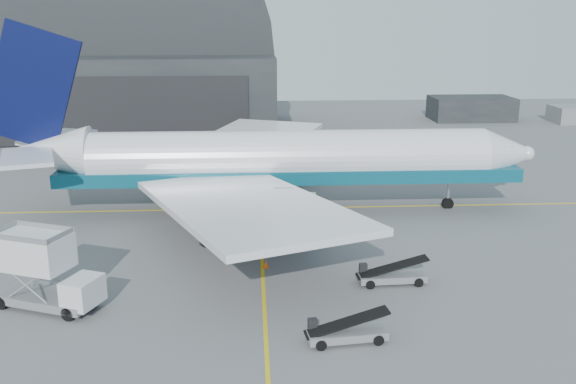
{
  "coord_description": "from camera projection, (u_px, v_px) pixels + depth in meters",
  "views": [
    {
      "loc": [
        -0.64,
        -38.47,
        17.74
      ],
      "look_at": [
        2.12,
        9.49,
        4.5
      ],
      "focal_mm": 40.0,
      "sensor_mm": 36.0,
      "label": 1
    }
  ],
  "objects": [
    {
      "name": "traffic_cone",
      "position": [
        266.0,
        264.0,
        46.66
      ],
      "size": [
        0.4,
        0.4,
        0.58
      ],
      "color": "#FF4D08",
      "rests_on": "ground"
    },
    {
      "name": "catering_truck",
      "position": [
        43.0,
        271.0,
        39.82
      ],
      "size": [
        7.34,
        4.93,
        4.74
      ],
      "rotation": [
        0.0,
        0.0,
        -0.39
      ],
      "color": "gray",
      "rests_on": "ground"
    },
    {
      "name": "distant_bldg_a",
      "position": [
        470.0,
        120.0,
        113.17
      ],
      "size": [
        14.0,
        8.0,
        4.0
      ],
      "primitive_type": "cube",
      "color": "black",
      "rests_on": "ground"
    },
    {
      "name": "ground",
      "position": [
        264.0,
        298.0,
        41.77
      ],
      "size": [
        200.0,
        200.0,
        0.0
      ],
      "primitive_type": "plane",
      "color": "#565659",
      "rests_on": "ground"
    },
    {
      "name": "hangar",
      "position": [
        114.0,
        70.0,
        100.53
      ],
      "size": [
        50.0,
        28.3,
        28.0
      ],
      "color": "black",
      "rests_on": "ground"
    },
    {
      "name": "belt_loader_b",
      "position": [
        391.0,
        276.0,
        43.83
      ],
      "size": [
        4.94,
        1.93,
        1.87
      ],
      "rotation": [
        0.0,
        0.0,
        0.05
      ],
      "color": "gray",
      "rests_on": "ground"
    },
    {
      "name": "distant_bldg_b",
      "position": [
        575.0,
        122.0,
        110.26
      ],
      "size": [
        8.0,
        6.0,
        2.8
      ],
      "primitive_type": "cube",
      "color": "gray",
      "rests_on": "ground"
    },
    {
      "name": "taxi_lines",
      "position": [
        261.0,
        234.0,
        53.96
      ],
      "size": [
        80.0,
        42.12,
        0.02
      ],
      "color": "gold",
      "rests_on": "ground"
    },
    {
      "name": "belt_loader_a",
      "position": [
        346.0,
        332.0,
        36.01
      ],
      "size": [
        4.88,
        2.14,
        1.83
      ],
      "rotation": [
        0.0,
        0.0,
        0.12
      ],
      "color": "gray",
      "rests_on": "ground"
    },
    {
      "name": "airliner",
      "position": [
        268.0,
        160.0,
        58.92
      ],
      "size": [
        50.31,
        48.78,
        17.65
      ],
      "color": "white",
      "rests_on": "ground"
    },
    {
      "name": "pushback_tug",
      "position": [
        226.0,
        238.0,
        51.11
      ],
      "size": [
        4.04,
        3.22,
        1.64
      ],
      "rotation": [
        0.0,
        0.0,
        -0.41
      ],
      "color": "black",
      "rests_on": "ground"
    }
  ]
}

